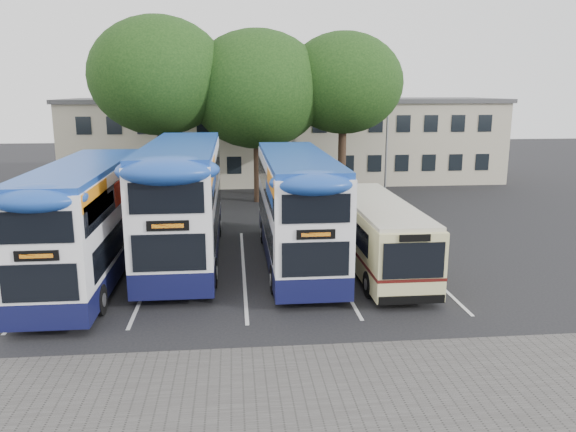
{
  "coord_description": "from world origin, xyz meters",
  "views": [
    {
      "loc": [
        -4.06,
        -16.15,
        6.9
      ],
      "look_at": [
        -1.99,
        5.0,
        2.08
      ],
      "focal_mm": 35.0,
      "sensor_mm": 36.0,
      "label": 1
    }
  ],
  "objects_px": {
    "tree_left": "(159,76)",
    "tree_mid": "(257,90)",
    "lamp_post": "(388,118)",
    "bus_dd_left": "(86,217)",
    "bus_single": "(377,230)",
    "bus_dd_right": "(296,204)",
    "tree_right": "(344,83)",
    "bus_dd_mid": "(184,196)"
  },
  "relations": [
    {
      "from": "bus_dd_left",
      "to": "bus_dd_right",
      "type": "distance_m",
      "value": 7.96
    },
    {
      "from": "tree_right",
      "to": "bus_single",
      "type": "relative_size",
      "value": 1.15
    },
    {
      "from": "lamp_post",
      "to": "bus_single",
      "type": "distance_m",
      "value": 16.41
    },
    {
      "from": "lamp_post",
      "to": "tree_right",
      "type": "xyz_separation_m",
      "value": [
        -3.28,
        -1.59,
        2.15
      ]
    },
    {
      "from": "tree_right",
      "to": "bus_dd_right",
      "type": "distance_m",
      "value": 14.29
    },
    {
      "from": "bus_dd_right",
      "to": "bus_single",
      "type": "distance_m",
      "value": 3.34
    },
    {
      "from": "bus_dd_left",
      "to": "bus_single",
      "type": "height_order",
      "value": "bus_dd_left"
    },
    {
      "from": "bus_dd_right",
      "to": "bus_single",
      "type": "xyz_separation_m",
      "value": [
        3.04,
        -1.02,
        -0.91
      ]
    },
    {
      "from": "lamp_post",
      "to": "bus_dd_left",
      "type": "distance_m",
      "value": 22.22
    },
    {
      "from": "tree_mid",
      "to": "bus_dd_left",
      "type": "xyz_separation_m",
      "value": [
        -6.86,
        -14.21,
        -4.49
      ]
    },
    {
      "from": "bus_dd_left",
      "to": "bus_single",
      "type": "bearing_deg",
      "value": 2.2
    },
    {
      "from": "bus_dd_mid",
      "to": "bus_dd_right",
      "type": "bearing_deg",
      "value": -13.78
    },
    {
      "from": "tree_left",
      "to": "bus_dd_mid",
      "type": "distance_m",
      "value": 12.33
    },
    {
      "from": "tree_mid",
      "to": "bus_single",
      "type": "relative_size",
      "value": 1.16
    },
    {
      "from": "tree_right",
      "to": "bus_dd_left",
      "type": "distance_m",
      "value": 19.29
    },
    {
      "from": "bus_dd_left",
      "to": "lamp_post",
      "type": "bearing_deg",
      "value": 45.66
    },
    {
      "from": "tree_right",
      "to": "bus_dd_right",
      "type": "bearing_deg",
      "value": -108.68
    },
    {
      "from": "tree_right",
      "to": "bus_single",
      "type": "bearing_deg",
      "value": -95.25
    },
    {
      "from": "tree_mid",
      "to": "tree_left",
      "type": "bearing_deg",
      "value": -174.09
    },
    {
      "from": "lamp_post",
      "to": "tree_mid",
      "type": "xyz_separation_m",
      "value": [
        -8.55,
        -1.56,
        1.78
      ]
    },
    {
      "from": "bus_dd_left",
      "to": "bus_dd_mid",
      "type": "xyz_separation_m",
      "value": [
        3.3,
        2.55,
        0.26
      ]
    },
    {
      "from": "tree_mid",
      "to": "bus_dd_left",
      "type": "height_order",
      "value": "tree_mid"
    },
    {
      "from": "tree_left",
      "to": "tree_mid",
      "type": "distance_m",
      "value": 5.78
    },
    {
      "from": "lamp_post",
      "to": "bus_dd_left",
      "type": "height_order",
      "value": "lamp_post"
    },
    {
      "from": "bus_single",
      "to": "tree_left",
      "type": "bearing_deg",
      "value": 126.31
    },
    {
      "from": "bus_dd_left",
      "to": "bus_dd_mid",
      "type": "distance_m",
      "value": 4.17
    },
    {
      "from": "tree_left",
      "to": "bus_dd_mid",
      "type": "height_order",
      "value": "tree_left"
    },
    {
      "from": "lamp_post",
      "to": "bus_dd_mid",
      "type": "distance_m",
      "value": 18.11
    },
    {
      "from": "tree_right",
      "to": "bus_dd_mid",
      "type": "relative_size",
      "value": 0.9
    },
    {
      "from": "tree_left",
      "to": "bus_dd_right",
      "type": "xyz_separation_m",
      "value": [
        6.66,
        -12.19,
        -5.19
      ]
    },
    {
      "from": "lamp_post",
      "to": "tree_left",
      "type": "distance_m",
      "value": 14.63
    },
    {
      "from": "tree_left",
      "to": "tree_right",
      "type": "xyz_separation_m",
      "value": [
        10.97,
        0.56,
        -0.39
      ]
    },
    {
      "from": "lamp_post",
      "to": "tree_mid",
      "type": "height_order",
      "value": "tree_mid"
    },
    {
      "from": "bus_single",
      "to": "bus_dd_left",
      "type": "bearing_deg",
      "value": -177.8
    },
    {
      "from": "bus_dd_mid",
      "to": "bus_single",
      "type": "xyz_separation_m",
      "value": [
        7.57,
        -2.13,
        -1.12
      ]
    },
    {
      "from": "bus_dd_left",
      "to": "bus_single",
      "type": "xyz_separation_m",
      "value": [
        10.87,
        0.42,
        -0.86
      ]
    },
    {
      "from": "tree_left",
      "to": "bus_dd_mid",
      "type": "bearing_deg",
      "value": -79.11
    },
    {
      "from": "tree_mid",
      "to": "bus_dd_left",
      "type": "bearing_deg",
      "value": -115.77
    },
    {
      "from": "bus_dd_left",
      "to": "tree_left",
      "type": "bearing_deg",
      "value": 85.12
    },
    {
      "from": "tree_mid",
      "to": "bus_dd_left",
      "type": "relative_size",
      "value": 1.01
    },
    {
      "from": "tree_left",
      "to": "bus_single",
      "type": "height_order",
      "value": "tree_left"
    },
    {
      "from": "lamp_post",
      "to": "bus_dd_mid",
      "type": "relative_size",
      "value": 0.79
    }
  ]
}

